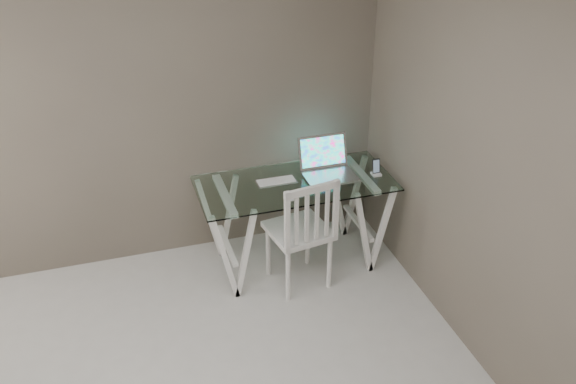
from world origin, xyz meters
name	(u,v)px	position (x,y,z in m)	size (l,w,h in m)	color
room	(141,211)	(-0.06, 0.02, 1.72)	(4.50, 4.52, 2.71)	#BAB7B2
desk	(295,223)	(1.18, 1.75, 0.38)	(1.50, 0.70, 0.75)	silver
chair	(304,229)	(1.14, 1.44, 0.52)	(0.50, 0.50, 0.95)	silver
laptop	(327,166)	(1.46, 1.82, 0.81)	(0.40, 0.36, 0.27)	#BBBBC0
keyboard	(276,181)	(1.04, 1.81, 0.75)	(0.31, 0.13, 0.01)	silver
mouse	(291,198)	(1.07, 1.50, 0.76)	(0.11, 0.06, 0.03)	white
phone_dock	(376,171)	(1.82, 1.68, 0.78)	(0.07, 0.07, 0.13)	white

